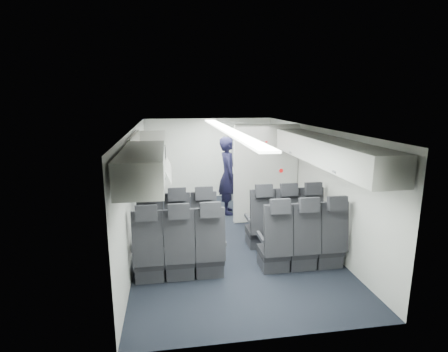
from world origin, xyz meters
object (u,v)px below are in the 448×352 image
object	(u,v)px
boarding_door	(145,176)
flight_attendant	(228,175)
seat_row_front	(232,228)
seat_row_mid	(243,249)
galley_unit	(245,163)
carry_on_bag	(151,153)

from	to	relation	value
boarding_door	flight_attendant	world-z (taller)	boarding_door
seat_row_front	seat_row_mid	distance (m)	0.90
boarding_door	seat_row_mid	bearing A→B (deg)	-61.23
galley_unit	seat_row_front	bearing A→B (deg)	-106.28
seat_row_mid	flight_attendant	size ratio (longest dim) A/B	1.83
galley_unit	carry_on_bag	distance (m)	4.03
seat_row_mid	boarding_door	world-z (taller)	boarding_door
seat_row_mid	boarding_door	distance (m)	3.45
seat_row_mid	boarding_door	size ratio (longest dim) A/B	1.79
seat_row_mid	flight_attendant	distance (m)	2.99
seat_row_front	carry_on_bag	distance (m)	1.95
seat_row_front	seat_row_mid	bearing A→B (deg)	-90.00
seat_row_front	galley_unit	xyz separation A→B (m)	(0.95, 3.25, 0.55)
boarding_door	flight_attendant	size ratio (longest dim) A/B	1.02
carry_on_bag	seat_row_front	bearing A→B (deg)	16.78
seat_row_front	boarding_door	world-z (taller)	boarding_door
boarding_door	flight_attendant	distance (m)	1.91
galley_unit	boarding_door	bearing A→B (deg)	-155.72
flight_attendant	seat_row_front	bearing A→B (deg)	175.31
seat_row_front	galley_unit	distance (m)	3.43
seat_row_front	galley_unit	world-z (taller)	galley_unit
galley_unit	carry_on_bag	size ratio (longest dim) A/B	4.43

